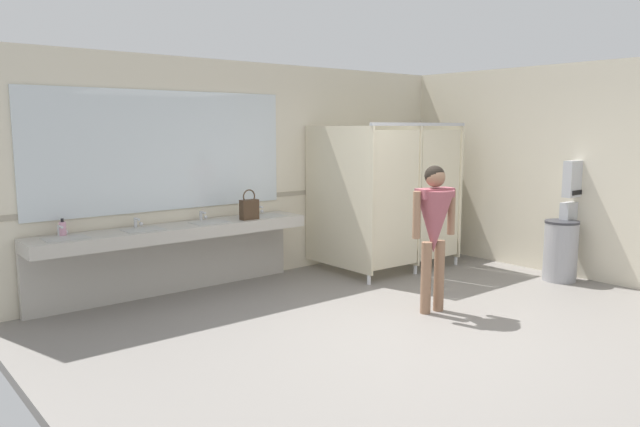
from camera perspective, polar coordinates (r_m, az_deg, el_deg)
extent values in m
cube|color=gray|center=(6.14, 9.01, -10.88)|extent=(6.77, 6.02, 0.10)
cube|color=beige|center=(7.94, -5.86, 4.05)|extent=(6.77, 0.12, 2.76)
cube|color=beige|center=(8.45, 23.63, 3.66)|extent=(0.12, 6.02, 2.76)
cube|color=#9E937F|center=(7.91, -5.57, 1.65)|extent=(6.77, 0.01, 0.06)
cube|color=#B2ADA3|center=(7.04, -13.41, -1.69)|extent=(3.26, 0.54, 0.14)
cube|color=#B2ADA3|center=(7.33, -14.09, -4.66)|extent=(3.26, 0.08, 0.70)
cube|color=#ADADA8|center=(6.58, -22.91, -2.62)|extent=(0.42, 0.30, 0.11)
cylinder|color=silver|center=(6.76, -23.46, -1.47)|extent=(0.04, 0.04, 0.11)
cylinder|color=silver|center=(6.70, -23.36, -1.16)|extent=(0.03, 0.11, 0.03)
sphere|color=silver|center=(6.80, -22.91, -1.61)|extent=(0.04, 0.04, 0.04)
cube|color=#ADADA8|center=(6.85, -16.37, -1.90)|extent=(0.42, 0.30, 0.11)
cylinder|color=silver|center=(7.02, -17.07, -0.82)|extent=(0.04, 0.04, 0.11)
cylinder|color=silver|center=(6.97, -16.92, -0.51)|extent=(0.03, 0.11, 0.03)
sphere|color=silver|center=(7.06, -16.57, -0.96)|extent=(0.04, 0.04, 0.04)
cube|color=#ADADA8|center=(7.20, -10.40, -1.23)|extent=(0.42, 0.30, 0.11)
cylinder|color=silver|center=(7.36, -11.21, -0.21)|extent=(0.04, 0.04, 0.11)
cylinder|color=silver|center=(7.31, -11.01, 0.09)|extent=(0.03, 0.11, 0.03)
sphere|color=silver|center=(7.41, -10.76, -0.34)|extent=(0.04, 0.04, 0.04)
cube|color=#ADADA8|center=(7.62, -5.03, -0.60)|extent=(0.42, 0.30, 0.11)
cylinder|color=silver|center=(7.78, -5.91, 0.34)|extent=(0.04, 0.04, 0.11)
cylinder|color=silver|center=(7.72, -5.69, 0.63)|extent=(0.03, 0.11, 0.03)
sphere|color=silver|center=(7.83, -5.52, 0.22)|extent=(0.04, 0.04, 0.04)
cube|color=silver|center=(7.20, -14.62, 5.75)|extent=(3.16, 0.02, 1.38)
cube|color=beige|center=(7.82, 1.69, 1.54)|extent=(0.03, 1.32, 1.84)
cylinder|color=silver|center=(7.57, 4.65, -6.27)|extent=(0.05, 0.05, 0.12)
cube|color=beige|center=(8.41, 6.10, 1.96)|extent=(0.03, 1.32, 1.84)
cylinder|color=silver|center=(8.17, 9.00, -5.26)|extent=(0.05, 0.05, 0.12)
cube|color=beige|center=(9.04, 9.93, 2.32)|extent=(0.03, 1.32, 1.84)
cylinder|color=silver|center=(8.81, 12.73, -4.37)|extent=(0.05, 0.05, 0.12)
cube|color=beige|center=(7.67, 7.20, 1.34)|extent=(0.78, 0.06, 1.74)
cube|color=beige|center=(8.31, 11.28, 1.77)|extent=(0.78, 0.03, 1.74)
cube|color=#B7BABF|center=(7.93, 9.48, 8.34)|extent=(1.77, 0.04, 0.04)
cube|color=#B7BABF|center=(8.36, 22.98, 3.06)|extent=(0.39, 0.12, 0.46)
cube|color=black|center=(8.34, 23.30, 1.85)|extent=(0.31, 0.01, 0.06)
cube|color=#B7BABF|center=(8.43, 22.60, -0.41)|extent=(0.34, 0.12, 0.42)
cube|color=black|center=(8.42, 22.92, -1.46)|extent=(0.26, 0.01, 0.06)
cylinder|color=#99999E|center=(8.26, 21.81, -3.40)|extent=(0.41, 0.41, 0.74)
cylinder|color=#333338|center=(8.20, 21.96, -0.75)|extent=(0.42, 0.42, 0.03)
cylinder|color=#8C664C|center=(6.55, 11.21, -5.81)|extent=(0.11, 0.11, 0.76)
cylinder|color=#8C664C|center=(6.43, 10.00, -6.03)|extent=(0.11, 0.11, 0.76)
cone|color=#994C56|center=(6.37, 10.75, -0.76)|extent=(0.46, 0.46, 0.66)
cube|color=#994C56|center=(6.33, 10.82, 1.92)|extent=(0.43, 0.22, 0.10)
cylinder|color=#8C664C|center=(6.52, 12.33, 0.17)|extent=(0.08, 0.08, 0.49)
cylinder|color=#8C664C|center=(6.21, 9.13, -0.14)|extent=(0.08, 0.08, 0.49)
sphere|color=#8C664C|center=(6.32, 10.86, 3.39)|extent=(0.21, 0.21, 0.21)
sphere|color=black|center=(6.32, 10.81, 3.54)|extent=(0.21, 0.21, 0.21)
cube|color=#3F2D1E|center=(7.33, -6.71, 0.37)|extent=(0.22, 0.10, 0.24)
torus|color=#3F2D1E|center=(7.31, -6.74, 1.62)|extent=(0.17, 0.02, 0.17)
cylinder|color=#D899B2|center=(6.75, -23.18, -1.34)|extent=(0.07, 0.07, 0.14)
cylinder|color=black|center=(6.74, -23.22, -0.59)|extent=(0.03, 0.03, 0.04)
cylinder|color=beige|center=(7.40, -6.26, -0.08)|extent=(0.07, 0.07, 0.11)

